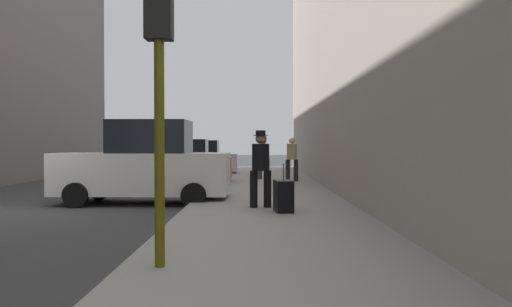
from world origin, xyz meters
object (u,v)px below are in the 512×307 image
parked_silver_sedan (197,159)px  pedestrian_in_tan_coat (293,157)px  fire_hydrant (221,177)px  rolling_suitcase (284,196)px  parked_red_hatchback (179,164)px  pedestrian_with_fedora (261,165)px  pedestrian_with_beanie (264,155)px  parked_white_van (146,165)px  traffic_light (160,48)px

parked_silver_sedan → pedestrian_in_tan_coat: size_ratio=2.47×
fire_hydrant → rolling_suitcase: rolling_suitcase is taller
pedestrian_in_tan_coat → parked_red_hatchback: bearing=-176.7°
fire_hydrant → pedestrian_with_fedora: (1.31, -5.42, 0.64)m
pedestrian_with_beanie → rolling_suitcase: 9.95m
rolling_suitcase → parked_red_hatchback: bearing=112.7°
fire_hydrant → pedestrian_in_tan_coat: (2.61, 2.67, 0.61)m
pedestrian_with_fedora → pedestrian_with_beanie: 9.16m
parked_red_hatchback → pedestrian_with_fedora: size_ratio=2.39×
fire_hydrant → pedestrian_with_fedora: bearing=-76.5°
parked_white_van → pedestrian_with_fedora: bearing=-32.6°
parked_white_van → parked_red_hatchback: size_ratio=1.09×
parked_white_van → traffic_light: 7.94m
parked_white_van → parked_silver_sedan: parked_white_van is taller
parked_red_hatchback → pedestrian_with_fedora: pedestrian_with_fedora is taller
parked_red_hatchback → traffic_light: 13.64m
parked_silver_sedan → rolling_suitcase: (3.59, -14.37, -0.36)m
parked_silver_sedan → pedestrian_in_tan_coat: 7.07m
parked_white_van → parked_red_hatchback: parked_white_van is taller
parked_red_hatchback → pedestrian_with_beanie: (3.32, 1.33, 0.29)m
traffic_light → rolling_suitcase: size_ratio=3.46×
parked_red_hatchback → pedestrian_with_beanie: 3.59m
pedestrian_with_fedora → pedestrian_with_beanie: same height
parked_red_hatchback → pedestrian_with_beanie: bearing=21.8°
pedestrian_with_fedora → traffic_light: bearing=-102.8°
parked_silver_sedan → pedestrian_with_beanie: 5.56m
pedestrian_with_beanie → parked_silver_sedan: bearing=126.8°
fire_hydrant → parked_silver_sedan: bearing=102.4°
parked_silver_sedan → traffic_light: 19.33m
traffic_light → pedestrian_in_tan_coat: bearing=79.4°
pedestrian_with_fedora → fire_hydrant: bearing=103.5°
pedestrian_in_tan_coat → rolling_suitcase: pedestrian_in_tan_coat is taller
pedestrian_with_beanie → pedestrian_in_tan_coat: (1.09, -1.07, -0.03)m
pedestrian_with_fedora → rolling_suitcase: size_ratio=1.71×
fire_hydrant → pedestrian_in_tan_coat: size_ratio=0.41×
parked_silver_sedan → pedestrian_in_tan_coat: bearing=-51.3°
traffic_light → pedestrian_with_beanie: size_ratio=2.03×
pedestrian_with_fedora → parked_white_van: bearing=147.4°
parked_red_hatchback → fire_hydrant: (1.80, -2.41, -0.35)m
parked_white_van → fire_hydrant: size_ratio=6.58×
fire_hydrant → rolling_suitcase: 6.44m
pedestrian_with_fedora → pedestrian_with_beanie: bearing=88.7°
pedestrian_with_beanie → fire_hydrant: bearing=-112.1°
traffic_light → pedestrian_in_tan_coat: 13.97m
fire_hydrant → pedestrian_with_beanie: bearing=67.9°
fire_hydrant → traffic_light: 11.19m
parked_silver_sedan → rolling_suitcase: parked_silver_sedan is taller
parked_white_van → fire_hydrant: parked_white_van is taller
parked_white_van → pedestrian_in_tan_coat: bearing=54.1°
parked_white_van → pedestrian_with_beanie: size_ratio=2.61×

